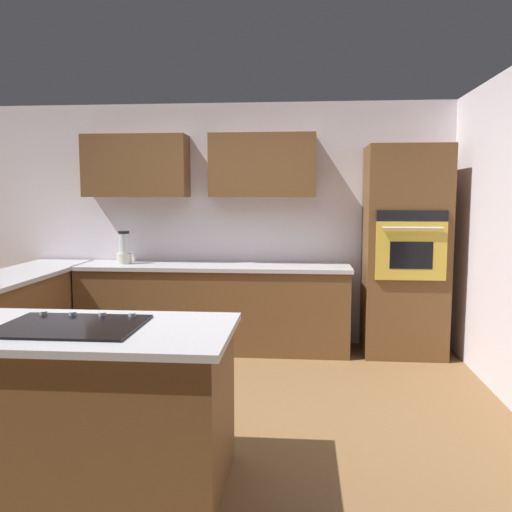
% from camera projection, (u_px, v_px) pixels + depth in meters
% --- Properties ---
extents(ground_plane, '(14.00, 14.00, 0.00)m').
position_uv_depth(ground_plane, '(190.00, 415.00, 3.96)').
color(ground_plane, brown).
extents(wall_back, '(6.00, 0.44, 2.60)m').
position_uv_depth(wall_back, '(221.00, 211.00, 5.83)').
color(wall_back, silver).
rests_on(wall_back, ground).
extents(lower_cabinets_back, '(2.80, 0.60, 0.86)m').
position_uv_depth(lower_cabinets_back, '(214.00, 309.00, 5.62)').
color(lower_cabinets_back, brown).
rests_on(lower_cabinets_back, ground).
extents(countertop_back, '(2.84, 0.64, 0.04)m').
position_uv_depth(countertop_back, '(214.00, 266.00, 5.57)').
color(countertop_back, '#B2B2B7').
rests_on(countertop_back, lower_cabinets_back).
extents(island_base, '(1.69, 0.81, 0.86)m').
position_uv_depth(island_base, '(74.00, 410.00, 2.97)').
color(island_base, brown).
rests_on(island_base, ground).
extents(island_top, '(1.77, 0.89, 0.04)m').
position_uv_depth(island_top, '(71.00, 331.00, 2.92)').
color(island_top, '#B2B2B7').
rests_on(island_top, island_base).
extents(wall_oven, '(0.80, 0.66, 2.11)m').
position_uv_depth(wall_oven, '(405.00, 252.00, 5.38)').
color(wall_oven, brown).
rests_on(wall_oven, ground).
extents(cooktop, '(0.76, 0.56, 0.03)m').
position_uv_depth(cooktop, '(71.00, 326.00, 2.92)').
color(cooktop, black).
rests_on(cooktop, island_top).
extents(blender, '(0.15, 0.15, 0.34)m').
position_uv_depth(blender, '(124.00, 250.00, 5.62)').
color(blender, beige).
rests_on(blender, countertop_back).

